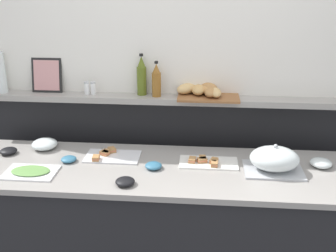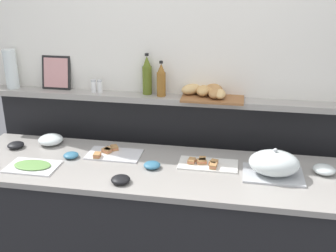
# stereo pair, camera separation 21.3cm
# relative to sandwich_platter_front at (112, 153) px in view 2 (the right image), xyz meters

# --- Properties ---
(ground_plane) EXTENTS (12.00, 12.00, 0.00)m
(ground_plane) POSITION_rel_sandwich_platter_front_xyz_m (0.37, 0.48, -0.91)
(ground_plane) COLOR #4C4C51
(buffet_counter) EXTENTS (2.49, 0.66, 0.90)m
(buffet_counter) POSITION_rel_sandwich_platter_front_xyz_m (0.37, -0.12, -0.46)
(buffet_counter) COLOR black
(buffet_counter) RESTS_ON ground_plane
(back_ledge_unit) EXTENTS (2.63, 0.22, 1.21)m
(back_ledge_unit) POSITION_rel_sandwich_platter_front_xyz_m (0.37, 0.39, -0.27)
(back_ledge_unit) COLOR black
(back_ledge_unit) RESTS_ON ground_plane
(sandwich_platter_front) EXTENTS (0.34, 0.20, 0.04)m
(sandwich_platter_front) POSITION_rel_sandwich_platter_front_xyz_m (0.00, 0.00, 0.00)
(sandwich_platter_front) COLOR silver
(sandwich_platter_front) RESTS_ON buffet_counter
(sandwich_platter_rear) EXTENTS (0.35, 0.18, 0.04)m
(sandwich_platter_rear) POSITION_rel_sandwich_platter_front_xyz_m (0.60, -0.04, 0.00)
(sandwich_platter_rear) COLOR white
(sandwich_platter_rear) RESTS_ON buffet_counter
(cold_cuts_platter) EXTENTS (0.30, 0.20, 0.02)m
(cold_cuts_platter) POSITION_rel_sandwich_platter_front_xyz_m (-0.41, -0.25, -0.00)
(cold_cuts_platter) COLOR white
(cold_cuts_platter) RESTS_ON buffet_counter
(serving_cloche) EXTENTS (0.34, 0.24, 0.17)m
(serving_cloche) POSITION_rel_sandwich_platter_front_xyz_m (0.99, -0.10, 0.06)
(serving_cloche) COLOR #B7BABF
(serving_cloche) RESTS_ON buffet_counter
(glass_bowl_small) EXTENTS (0.16, 0.16, 0.07)m
(glass_bowl_small) POSITION_rel_sandwich_platter_front_xyz_m (-0.46, 0.09, 0.02)
(glass_bowl_small) COLOR silver
(glass_bowl_small) RESTS_ON buffet_counter
(glass_bowl_extra) EXTENTS (0.13, 0.13, 0.05)m
(glass_bowl_extra) POSITION_rel_sandwich_platter_front_xyz_m (1.28, -0.02, 0.01)
(glass_bowl_extra) COLOR silver
(glass_bowl_extra) RESTS_ON buffet_counter
(condiment_bowl_red) EXTENTS (0.11, 0.11, 0.04)m
(condiment_bowl_red) POSITION_rel_sandwich_platter_front_xyz_m (-0.66, -0.01, 0.01)
(condiment_bowl_red) COLOR black
(condiment_bowl_red) RESTS_ON buffet_counter
(condiment_bowl_teal) EXTENTS (0.09, 0.09, 0.03)m
(condiment_bowl_teal) POSITION_rel_sandwich_platter_front_xyz_m (-0.24, -0.09, 0.01)
(condiment_bowl_teal) COLOR teal
(condiment_bowl_teal) RESTS_ON buffet_counter
(condiment_bowl_dark) EXTENTS (0.10, 0.10, 0.03)m
(condiment_bowl_dark) POSITION_rel_sandwich_platter_front_xyz_m (0.29, -0.13, 0.01)
(condiment_bowl_dark) COLOR teal
(condiment_bowl_dark) RESTS_ON buffet_counter
(condiment_bowl_cream) EXTENTS (0.11, 0.11, 0.04)m
(condiment_bowl_cream) POSITION_rel_sandwich_platter_front_xyz_m (0.16, -0.34, 0.01)
(condiment_bowl_cream) COLOR black
(condiment_bowl_cream) RESTS_ON buffet_counter
(vinegar_bottle_amber) EXTENTS (0.06, 0.06, 0.24)m
(vinegar_bottle_amber) POSITION_rel_sandwich_platter_front_xyz_m (0.26, 0.30, 0.41)
(vinegar_bottle_amber) COLOR #8E5B23
(vinegar_bottle_amber) RESTS_ON back_ledge_unit
(olive_oil_bottle) EXTENTS (0.06, 0.06, 0.28)m
(olive_oil_bottle) POSITION_rel_sandwich_platter_front_xyz_m (0.16, 0.34, 0.43)
(olive_oil_bottle) COLOR #56661E
(olive_oil_bottle) RESTS_ON back_ledge_unit
(salt_shaker) EXTENTS (0.03, 0.03, 0.09)m
(salt_shaker) POSITION_rel_sandwich_platter_front_xyz_m (-0.21, 0.31, 0.35)
(salt_shaker) COLOR white
(salt_shaker) RESTS_ON back_ledge_unit
(pepper_shaker) EXTENTS (0.03, 0.03, 0.09)m
(pepper_shaker) POSITION_rel_sandwich_platter_front_xyz_m (-0.17, 0.31, 0.35)
(pepper_shaker) COLOR white
(pepper_shaker) RESTS_ON back_ledge_unit
(bread_basket) EXTENTS (0.43, 0.26, 0.08)m
(bread_basket) POSITION_rel_sandwich_platter_front_xyz_m (0.57, 0.33, 0.34)
(bread_basket) COLOR brown
(bread_basket) RESTS_ON back_ledge_unit
(framed_picture) EXTENTS (0.21, 0.06, 0.23)m
(framed_picture) POSITION_rel_sandwich_platter_front_xyz_m (-0.50, 0.35, 0.42)
(framed_picture) COLOR black
(framed_picture) RESTS_ON back_ledge_unit
(water_carafe) EXTENTS (0.09, 0.09, 0.27)m
(water_carafe) POSITION_rel_sandwich_platter_front_xyz_m (-0.81, 0.31, 0.44)
(water_carafe) COLOR silver
(water_carafe) RESTS_ON back_ledge_unit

